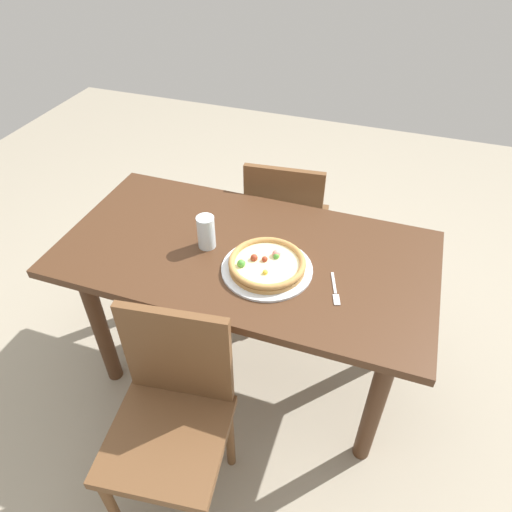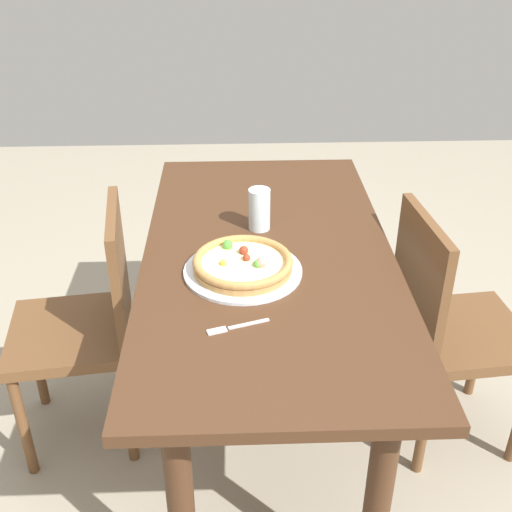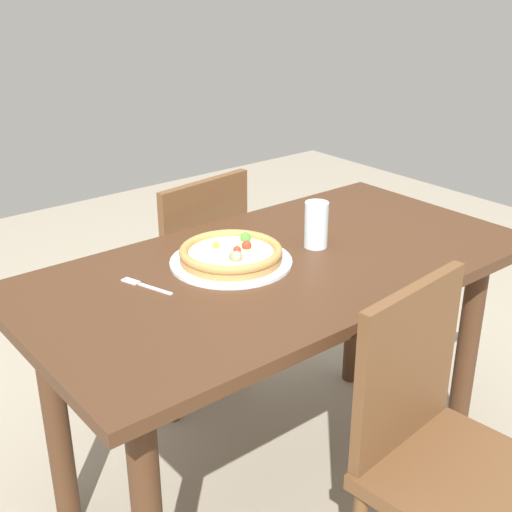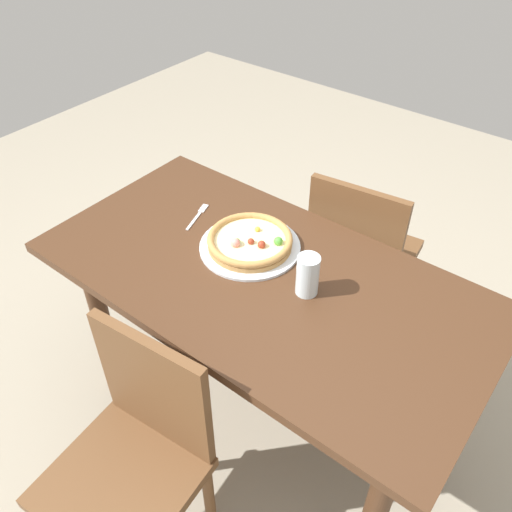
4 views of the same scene
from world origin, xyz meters
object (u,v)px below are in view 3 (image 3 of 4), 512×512
at_px(pizza, 231,253).
at_px(fork, 143,285).
at_px(drinking_glass, 316,225).
at_px(chair_near, 443,453).
at_px(plate, 231,262).
at_px(chair_far, 186,278).
at_px(dining_table, 280,300).

relative_size(pizza, fork, 1.78).
height_order(pizza, drinking_glass, drinking_glass).
height_order(chair_near, plate, chair_near).
bearing_deg(chair_far, fork, -139.68).
bearing_deg(fork, chair_far, -60.07).
height_order(chair_far, pizza, chair_far).
xyz_separation_m(chair_far, drinking_glass, (0.10, -0.57, 0.35)).
distance_m(dining_table, chair_near, 0.62).
xyz_separation_m(chair_near, drinking_glass, (0.16, 0.62, 0.35)).
relative_size(plate, pizza, 1.19).
bearing_deg(chair_near, chair_far, -98.80).
bearing_deg(fork, pizza, -114.39).
bearing_deg(plate, drinking_glass, -12.32).
bearing_deg(chair_near, plate, -86.44).
xyz_separation_m(chair_far, fork, (-0.44, -0.48, 0.29)).
height_order(dining_table, pizza, pizza).
height_order(fork, drinking_glass, drinking_glass).
relative_size(chair_far, fork, 5.44).
relative_size(dining_table, plate, 4.29).
bearing_deg(chair_far, chair_near, -100.50).
bearing_deg(pizza, drinking_glass, -12.31).
bearing_deg(pizza, fork, 173.46).
distance_m(chair_far, fork, 0.71).
bearing_deg(pizza, plate, 164.82).
bearing_deg(plate, fork, 173.49).
distance_m(pizza, drinking_glass, 0.28).
height_order(dining_table, fork, fork).
xyz_separation_m(pizza, drinking_glass, (0.27, -0.06, 0.04)).
distance_m(chair_near, pizza, 0.75).
height_order(chair_far, fork, chair_far).
bearing_deg(pizza, chair_far, 71.40).
xyz_separation_m(dining_table, pizza, (-0.11, 0.08, 0.15)).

